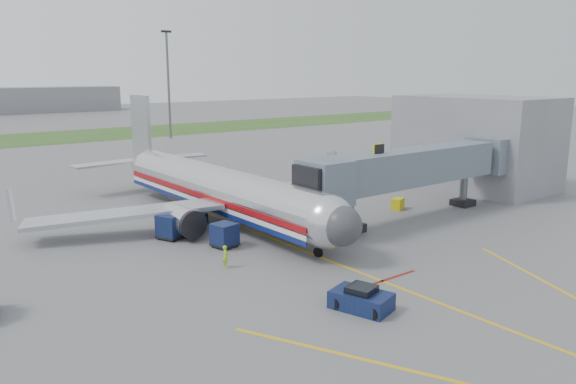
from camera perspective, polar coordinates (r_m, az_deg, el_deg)
ground at (r=37.92m, az=5.07°, el=-7.29°), size 400.00×400.00×0.00m
grass_strip at (r=119.28m, az=-25.96°, el=4.78°), size 300.00×25.00×0.01m
apron_markings at (r=33.27m, az=13.93°, el=-10.43°), size 21.52×50.00×0.01m
airliner at (r=49.05m, az=-7.09°, el=0.32°), size 32.10×35.67×10.25m
jet_bridge at (r=49.28m, az=12.18°, el=2.35°), size 25.30×4.00×6.90m
terminal at (r=65.82m, az=18.52°, el=4.84°), size 10.00×16.00×10.00m
light_mast_right at (r=112.56m, az=-12.06°, el=10.87°), size 2.00×0.44×20.40m
pushback_tug at (r=31.01m, az=7.45°, el=-10.77°), size 2.77×3.59×1.32m
baggage_cart_a at (r=44.05m, az=-11.82°, el=-3.43°), size 2.32×2.32×1.90m
baggage_cart_b at (r=46.44m, az=-10.63°, el=-2.66°), size 1.90×1.90×1.79m
baggage_cart_c at (r=41.35m, az=-6.47°, el=-4.37°), size 1.91×1.91×1.77m
belt_loader at (r=49.01m, az=-10.02°, el=-2.40°), size 2.23×3.96×1.87m
ground_power_cart at (r=53.46m, az=11.09°, el=-1.18°), size 1.52×1.28×1.04m
ramp_worker at (r=37.09m, az=-6.36°, el=-6.53°), size 0.58×0.66×1.51m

